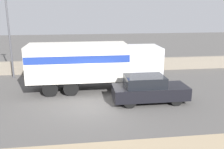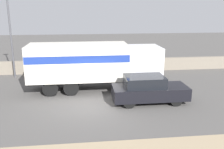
{
  "view_description": "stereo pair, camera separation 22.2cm",
  "coord_description": "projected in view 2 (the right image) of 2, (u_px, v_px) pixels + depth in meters",
  "views": [
    {
      "loc": [
        -0.79,
        -13.46,
        5.54
      ],
      "look_at": [
        1.19,
        1.64,
        1.42
      ],
      "focal_mm": 40.0,
      "sensor_mm": 36.0,
      "label": 1
    },
    {
      "loc": [
        -0.57,
        -13.49,
        5.54
      ],
      "look_at": [
        1.19,
        1.64,
        1.42
      ],
      "focal_mm": 40.0,
      "sensor_mm": 36.0,
      "label": 2
    }
  ],
  "objects": [
    {
      "name": "stone_wall_backdrop",
      "position": [
        90.0,
        66.0,
        21.89
      ],
      "size": [
        60.0,
        0.35,
        1.12
      ],
      "color": "gray",
      "rests_on": "ground_plane"
    },
    {
      "name": "box_truck",
      "position": [
        93.0,
        63.0,
        16.86
      ],
      "size": [
        8.87,
        2.56,
        3.18
      ],
      "color": "silver",
      "rests_on": "ground_plane"
    },
    {
      "name": "street_lamp",
      "position": [
        9.0,
        21.0,
        19.13
      ],
      "size": [
        0.56,
        0.28,
        7.89
      ],
      "color": "#4C4C51",
      "rests_on": "ground_plane"
    },
    {
      "name": "ground_plane",
      "position": [
        95.0,
        106.0,
        14.45
      ],
      "size": [
        80.0,
        80.0,
        0.0
      ],
      "primitive_type": "plane",
      "color": "#514F4C"
    },
    {
      "name": "car_hatchback",
      "position": [
        148.0,
        89.0,
        14.83
      ],
      "size": [
        4.44,
        1.8,
        1.64
      ],
      "color": "black",
      "rests_on": "ground_plane"
    }
  ]
}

